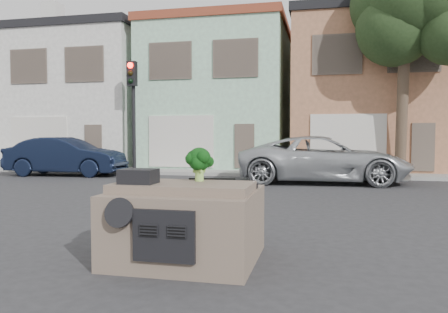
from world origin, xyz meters
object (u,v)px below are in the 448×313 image
(navy_sedan, at_px, (66,175))
(traffic_signal, at_px, (133,117))
(broccoli, at_px, (199,164))
(silver_pickup, at_px, (323,183))

(navy_sedan, relative_size, traffic_signal, 0.98)
(navy_sedan, bearing_deg, broccoli, -145.02)
(navy_sedan, distance_m, silver_pickup, 10.85)
(traffic_signal, height_order, broccoli, traffic_signal)
(traffic_signal, relative_size, broccoli, 10.20)
(navy_sedan, xyz_separation_m, silver_pickup, (10.84, -0.42, 0.00))
(silver_pickup, bearing_deg, navy_sedan, 84.67)
(silver_pickup, bearing_deg, broccoli, 167.12)
(silver_pickup, xyz_separation_m, traffic_signal, (-8.44, 2.01, 2.55))
(silver_pickup, bearing_deg, traffic_signal, 73.49)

